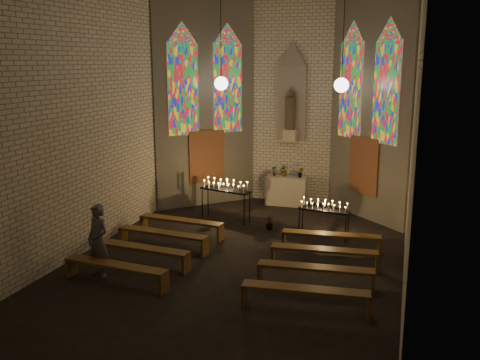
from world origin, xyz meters
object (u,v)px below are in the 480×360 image
(votive_stand_left, at_px, (225,187))
(visitor, at_px, (98,241))
(altar, at_px, (287,191))
(votive_stand_right, at_px, (324,207))
(aisle_flower_pot, at_px, (270,223))

(votive_stand_left, relative_size, visitor, 1.00)
(altar, distance_m, votive_stand_right, 3.71)
(visitor, bearing_deg, altar, 90.56)
(votive_stand_left, bearing_deg, votive_stand_right, -0.46)
(votive_stand_left, xyz_separation_m, votive_stand_right, (3.22, -0.87, -0.15))
(votive_stand_left, distance_m, votive_stand_right, 3.34)
(altar, height_order, votive_stand_left, votive_stand_left)
(altar, relative_size, votive_stand_left, 0.81)
(votive_stand_right, height_order, visitor, visitor)
(visitor, bearing_deg, votive_stand_left, 96.24)
(votive_stand_left, bearing_deg, visitor, -89.96)
(votive_stand_right, distance_m, visitor, 6.23)
(votive_stand_right, relative_size, visitor, 0.86)
(visitor, bearing_deg, aisle_flower_pot, 78.80)
(votive_stand_right, bearing_deg, visitor, -127.87)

